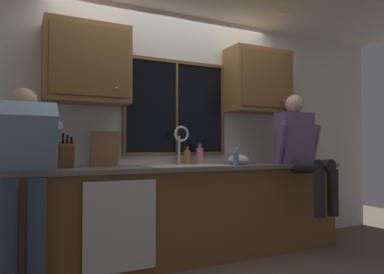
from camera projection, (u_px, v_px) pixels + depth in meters
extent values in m
cube|color=silver|center=(166.00, 131.00, 3.79)|extent=(5.99, 0.12, 2.55)
cylinder|color=#FFEAB2|center=(285.00, 10.00, 3.71)|extent=(0.14, 0.14, 0.01)
cube|color=black|center=(176.00, 108.00, 3.77)|extent=(1.10, 0.02, 0.95)
cube|color=brown|center=(177.00, 62.00, 3.78)|extent=(1.17, 0.02, 0.04)
cube|color=brown|center=(177.00, 154.00, 3.75)|extent=(1.17, 0.02, 0.04)
cube|color=brown|center=(125.00, 105.00, 3.51)|extent=(0.04, 0.02, 0.95)
cube|color=brown|center=(222.00, 110.00, 4.01)|extent=(0.03, 0.02, 0.95)
cube|color=brown|center=(177.00, 108.00, 3.76)|extent=(0.02, 0.02, 0.95)
cube|color=brown|center=(179.00, 215.00, 3.45)|extent=(3.59, 0.58, 0.88)
cube|color=slate|center=(180.00, 168.00, 3.44)|extent=(3.65, 0.62, 0.04)
cube|color=white|center=(120.00, 226.00, 2.87)|extent=(0.60, 0.02, 0.74)
cube|color=olive|center=(87.00, 64.00, 3.22)|extent=(0.76, 0.33, 0.72)
cube|color=brown|center=(91.00, 60.00, 3.07)|extent=(0.68, 0.01, 0.62)
sphere|color=#B2B2B7|center=(116.00, 88.00, 3.15)|extent=(0.02, 0.02, 0.02)
cube|color=olive|center=(258.00, 81.00, 4.06)|extent=(0.76, 0.33, 0.72)
cube|color=brown|center=(267.00, 79.00, 3.91)|extent=(0.68, 0.01, 0.62)
sphere|color=#B2B2B7|center=(284.00, 101.00, 3.99)|extent=(0.02, 0.02, 0.02)
cube|color=white|center=(188.00, 167.00, 3.49)|extent=(0.80, 0.46, 0.02)
cube|color=beige|center=(169.00, 177.00, 3.40)|extent=(0.36, 0.42, 0.20)
cube|color=beige|center=(206.00, 176.00, 3.58)|extent=(0.36, 0.42, 0.20)
cube|color=white|center=(188.00, 177.00, 3.49)|extent=(0.04, 0.42, 0.20)
cylinder|color=silver|center=(179.00, 150.00, 3.69)|extent=(0.03, 0.03, 0.30)
torus|color=silver|center=(181.00, 134.00, 3.64)|extent=(0.16, 0.02, 0.16)
cylinder|color=silver|center=(186.00, 160.00, 3.73)|extent=(0.03, 0.03, 0.09)
cylinder|color=#384260|center=(8.00, 245.00, 2.38)|extent=(0.13, 0.13, 0.88)
cylinder|color=#384260|center=(36.00, 242.00, 2.45)|extent=(0.13, 0.13, 0.88)
cube|color=#8CB2DB|center=(23.00, 144.00, 2.57)|extent=(0.44, 0.49, 0.61)
sphere|color=beige|center=(24.00, 101.00, 2.77)|extent=(0.21, 0.21, 0.21)
cylinder|color=#8CB2DB|center=(54.00, 138.00, 2.83)|extent=(0.09, 0.52, 0.26)
cylinder|color=#262628|center=(303.00, 167.00, 3.64)|extent=(0.14, 0.43, 0.16)
cylinder|color=#262628|center=(316.00, 166.00, 3.72)|extent=(0.14, 0.43, 0.16)
cylinder|color=#262628|center=(319.00, 194.00, 3.43)|extent=(0.11, 0.11, 0.46)
cylinder|color=#262628|center=(333.00, 192.00, 3.51)|extent=(0.11, 0.11, 0.46)
cube|color=slate|center=(294.00, 138.00, 3.88)|extent=(0.41, 0.22, 0.56)
sphere|color=beige|center=(294.00, 104.00, 3.90)|extent=(0.20, 0.20, 0.20)
cylinder|color=slate|center=(281.00, 145.00, 3.74)|extent=(0.08, 0.20, 0.47)
cylinder|color=slate|center=(314.00, 146.00, 3.94)|extent=(0.08, 0.20, 0.47)
cube|color=brown|center=(66.00, 156.00, 3.07)|extent=(0.12, 0.18, 0.25)
cylinder|color=black|center=(63.00, 138.00, 3.00)|extent=(0.02, 0.05, 0.09)
cylinder|color=black|center=(67.00, 139.00, 3.02)|extent=(0.02, 0.04, 0.08)
cylinder|color=black|center=(71.00, 140.00, 3.04)|extent=(0.02, 0.04, 0.06)
cube|color=#997047|center=(105.00, 149.00, 3.35)|extent=(0.26, 0.09, 0.33)
ellipsoid|color=silver|center=(238.00, 160.00, 3.71)|extent=(0.22, 0.22, 0.11)
cylinder|color=#668CCC|center=(236.00, 159.00, 3.50)|extent=(0.06, 0.06, 0.13)
cylinder|color=silver|center=(236.00, 151.00, 3.50)|extent=(0.02, 0.02, 0.04)
cylinder|color=silver|center=(237.00, 148.00, 3.49)|extent=(0.01, 0.04, 0.01)
cylinder|color=pink|center=(200.00, 156.00, 3.75)|extent=(0.07, 0.07, 0.17)
cylinder|color=#AD5B7A|center=(200.00, 146.00, 3.75)|extent=(0.03, 0.03, 0.04)
cylinder|color=black|center=(200.00, 143.00, 3.75)|extent=(0.04, 0.04, 0.01)
cylinder|color=olive|center=(187.00, 157.00, 3.70)|extent=(0.07, 0.07, 0.15)
cylinder|color=brown|center=(187.00, 148.00, 3.70)|extent=(0.03, 0.03, 0.04)
cylinder|color=black|center=(187.00, 146.00, 3.70)|extent=(0.03, 0.03, 0.01)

